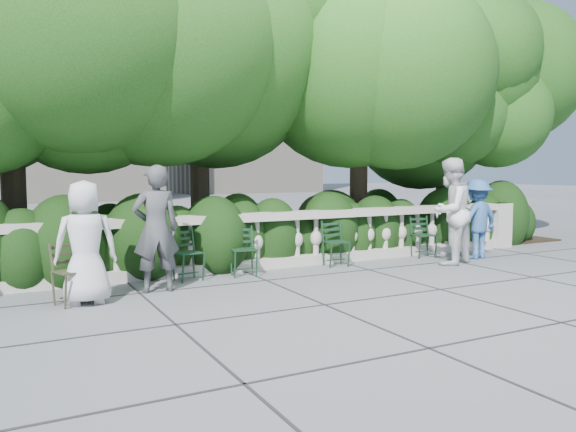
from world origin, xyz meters
name	(u,v)px	position (x,y,z in m)	size (l,w,h in m)	color
ground	(319,287)	(0.00, 0.00, 0.00)	(90.00, 90.00, 0.00)	#55575D
balustrade	(267,241)	(0.00, 1.80, 0.49)	(12.00, 0.44, 1.00)	#9E998E
shrub_hedge	(241,258)	(0.00, 3.00, 0.00)	(15.00, 2.60, 1.70)	black
tree_canopy	(268,60)	(0.69, 3.19, 3.96)	(15.04, 6.52, 6.78)	#3F3023
chair_a	(193,282)	(-1.57, 1.23, 0.00)	(0.44, 0.48, 0.84)	black
chair_c	(246,278)	(-0.70, 1.16, 0.00)	(0.44, 0.48, 0.84)	black
chair_d	(339,267)	(1.17, 1.25, 0.00)	(0.44, 0.48, 0.84)	black
chair_e	(427,258)	(3.26, 1.29, 0.00)	(0.44, 0.48, 0.84)	black
chair_weathered	(79,307)	(-3.38, 0.40, 0.00)	(0.44, 0.48, 0.84)	black
person_businessman	(85,243)	(-3.26, 0.51, 0.82)	(0.80, 0.52, 1.64)	silver
person_woman_grey	(156,229)	(-2.24, 0.82, 0.92)	(0.67, 0.44, 1.84)	#404145
person_casual_man	(450,211)	(3.19, 0.61, 0.99)	(0.96, 0.75, 1.98)	silver
person_older_blue	(477,219)	(4.13, 0.85, 0.79)	(1.02, 0.59, 1.58)	#305791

